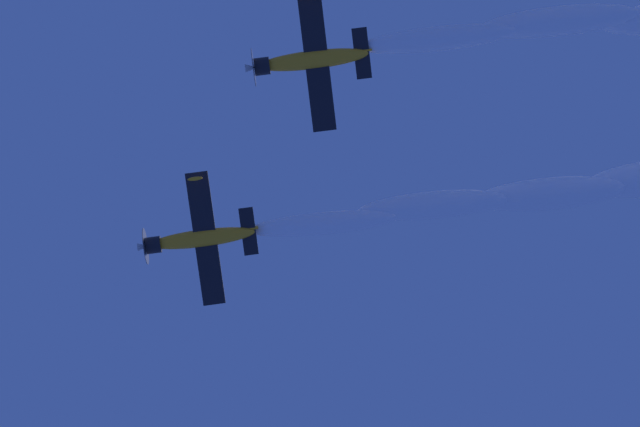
{
  "coord_description": "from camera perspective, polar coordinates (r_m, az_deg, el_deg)",
  "views": [
    {
      "loc": [
        -23.04,
        3.21,
        1.64
      ],
      "look_at": [
        -7.92,
        -7.87,
        59.69
      ],
      "focal_mm": 58.74,
      "sensor_mm": 36.0,
      "label": 1
    }
  ],
  "objects": [
    {
      "name": "airplane_left_wingman",
      "position": [
        58.44,
        -0.61,
        8.35
      ],
      "size": [
        6.61,
        6.53,
        2.56
      ],
      "color": "orange"
    },
    {
      "name": "airplane_lead",
      "position": [
        61.3,
        -6.65,
        -1.37
      ],
      "size": [
        6.64,
        6.5,
        2.79
      ],
      "color": "orange"
    }
  ]
}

